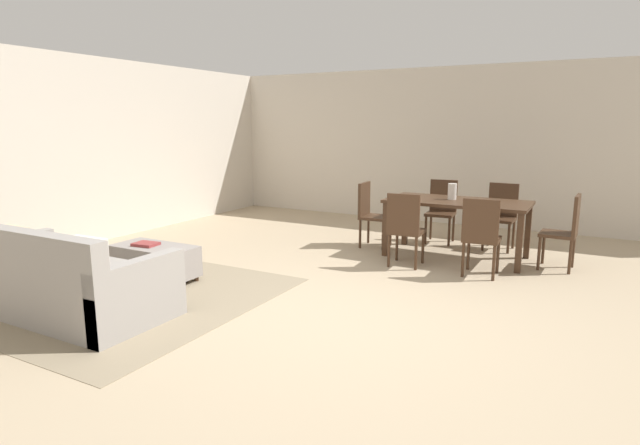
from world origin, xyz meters
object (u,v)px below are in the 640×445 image
at_px(couch, 63,283).
at_px(dining_chair_near_left, 405,226).
at_px(dining_chair_far_left, 442,207).
at_px(dining_chair_head_east, 566,228).
at_px(book_on_ottoman, 146,244).
at_px(ottoman_table, 155,261).
at_px(dining_chair_head_west, 370,211).
at_px(dining_chair_near_right, 481,233).
at_px(dining_table, 457,207).
at_px(dining_chair_far_right, 501,212).
at_px(vase_centerpiece, 452,192).

xyz_separation_m(couch, dining_chair_near_left, (2.25, 3.03, 0.23)).
relative_size(dining_chair_far_left, dining_chair_head_east, 1.00).
height_order(dining_chair_head_east, book_on_ottoman, dining_chair_head_east).
relative_size(couch, ottoman_table, 2.09).
bearing_deg(ottoman_table, dining_chair_head_west, 61.21).
relative_size(dining_chair_near_right, book_on_ottoman, 3.54).
xyz_separation_m(couch, dining_chair_head_west, (1.45, 3.83, 0.23)).
bearing_deg(dining_chair_head_east, dining_chair_near_left, -155.30).
xyz_separation_m(dining_table, dining_chair_far_right, (0.43, 0.79, -0.15)).
xyz_separation_m(dining_chair_near_right, vase_centerpiece, (-0.56, 0.82, 0.35)).
height_order(dining_chair_far_left, book_on_ottoman, dining_chair_far_left).
xyz_separation_m(vase_centerpiece, book_on_ottoman, (-2.71, -2.74, -0.45)).
distance_m(dining_chair_near_left, dining_chair_head_west, 1.14).
bearing_deg(book_on_ottoman, dining_chair_near_right, 30.44).
xyz_separation_m(dining_chair_far_right, dining_chair_head_east, (0.88, -0.77, 0.00)).
bearing_deg(dining_chair_far_left, dining_chair_near_left, -90.35).
distance_m(couch, dining_chair_head_west, 4.10).
bearing_deg(dining_table, dining_chair_near_right, -58.59).
bearing_deg(book_on_ottoman, dining_table, 43.84).
height_order(ottoman_table, dining_table, dining_table).
height_order(couch, dining_chair_far_right, dining_chair_far_right).
xyz_separation_m(dining_chair_head_east, book_on_ottoman, (-4.10, -2.71, -0.10)).
bearing_deg(dining_table, dining_chair_far_right, 61.71).
relative_size(dining_table, dining_chair_near_left, 1.95).
bearing_deg(couch, vase_centerpiece, 56.03).
bearing_deg(dining_table, dining_chair_far_left, 117.50).
distance_m(dining_chair_head_west, vase_centerpiece, 1.20).
xyz_separation_m(dining_chair_near_right, dining_chair_far_right, (-0.04, 1.56, 0.00)).
bearing_deg(dining_chair_far_right, vase_centerpiece, -124.70).
bearing_deg(dining_chair_far_right, book_on_ottoman, -132.84).
distance_m(dining_table, dining_chair_head_west, 1.25).
bearing_deg(dining_chair_far_right, couch, -124.09).
distance_m(dining_chair_near_right, dining_chair_far_left, 1.82).
bearing_deg(couch, dining_chair_near_left, 53.42).
bearing_deg(couch, dining_table, 54.80).
distance_m(dining_table, dining_chair_near_left, 0.90).
height_order(dining_chair_head_east, vase_centerpiece, vase_centerpiece).
xyz_separation_m(dining_chair_head_east, dining_chair_head_west, (-2.54, 0.00, 0.00)).
bearing_deg(ottoman_table, dining_chair_far_left, 56.68).
bearing_deg(ottoman_table, book_on_ottoman, -160.73).
relative_size(ottoman_table, dining_chair_head_east, 1.05).
relative_size(vase_centerpiece, book_on_ottoman, 0.81).
height_order(couch, dining_chair_head_west, dining_chair_head_west).
xyz_separation_m(dining_chair_near_left, dining_chair_far_right, (0.86, 1.57, 0.00)).
bearing_deg(dining_chair_near_left, vase_centerpiece, 67.13).
distance_m(ottoman_table, dining_chair_far_left, 4.17).
distance_m(couch, dining_table, 4.68).
bearing_deg(dining_chair_far_right, dining_chair_near_right, -88.38).
height_order(dining_table, dining_chair_far_right, dining_chair_far_right).
height_order(vase_centerpiece, book_on_ottoman, vase_centerpiece).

